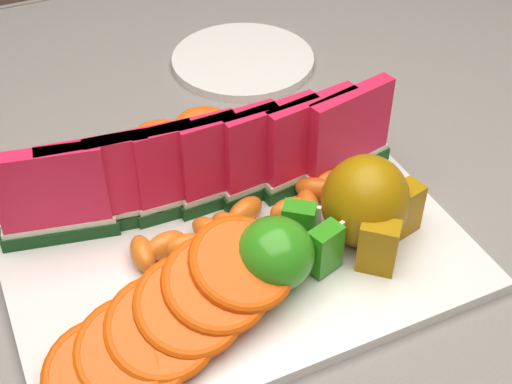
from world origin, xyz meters
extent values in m
cube|color=#4B361E|center=(0.00, 0.00, 0.73)|extent=(1.40, 0.90, 0.03)
cube|color=#4B361E|center=(0.64, 0.39, 0.36)|extent=(0.06, 0.06, 0.72)
cube|color=gray|center=(0.00, 0.00, 0.75)|extent=(1.52, 1.02, 0.01)
cube|color=gray|center=(0.00, 0.51, 0.66)|extent=(1.52, 0.01, 0.20)
cube|color=silver|center=(0.09, -0.07, 0.76)|extent=(0.40, 0.30, 0.01)
ellipsoid|color=#1B8015|center=(0.10, -0.13, 0.80)|extent=(0.07, 0.07, 0.06)
cube|color=#1B8015|center=(0.15, -0.14, 0.80)|extent=(0.03, 0.03, 0.04)
cube|color=beige|center=(0.15, -0.14, 0.80)|extent=(0.03, 0.01, 0.04)
cube|color=#1B8015|center=(0.14, -0.10, 0.80)|extent=(0.03, 0.03, 0.04)
cube|color=beige|center=(0.14, -0.10, 0.80)|extent=(0.02, 0.02, 0.04)
ellipsoid|color=olive|center=(0.20, -0.11, 0.81)|extent=(0.10, 0.10, 0.09)
cube|color=olive|center=(0.19, -0.15, 0.79)|extent=(0.04, 0.04, 0.05)
cube|color=olive|center=(0.23, -0.12, 0.79)|extent=(0.04, 0.03, 0.05)
cylinder|color=silver|center=(0.23, 0.22, 0.76)|extent=(0.21, 0.21, 0.01)
cube|color=#0C3712|center=(-0.05, 0.00, 0.78)|extent=(0.11, 0.04, 0.01)
cube|color=silver|center=(-0.05, 0.00, 0.79)|extent=(0.10, 0.04, 0.01)
cube|color=red|center=(-0.05, 0.00, 0.83)|extent=(0.10, 0.04, 0.08)
cube|color=#0C3712|center=(-0.01, -0.01, 0.78)|extent=(0.11, 0.04, 0.01)
cube|color=silver|center=(-0.01, -0.01, 0.79)|extent=(0.10, 0.03, 0.01)
cube|color=red|center=(-0.01, -0.01, 0.83)|extent=(0.10, 0.03, 0.08)
cube|color=#0C3712|center=(0.03, -0.01, 0.78)|extent=(0.11, 0.03, 0.01)
cube|color=silver|center=(0.03, -0.01, 0.79)|extent=(0.10, 0.03, 0.01)
cube|color=red|center=(0.03, -0.01, 0.83)|extent=(0.10, 0.02, 0.08)
cube|color=#0C3712|center=(0.07, -0.02, 0.78)|extent=(0.11, 0.02, 0.01)
cube|color=silver|center=(0.07, -0.02, 0.79)|extent=(0.10, 0.02, 0.01)
cube|color=red|center=(0.07, -0.02, 0.83)|extent=(0.10, 0.02, 0.08)
cube|color=#0C3712|center=(0.11, -0.02, 0.78)|extent=(0.11, 0.02, 0.01)
cube|color=silver|center=(0.11, -0.02, 0.79)|extent=(0.10, 0.02, 0.01)
cube|color=red|center=(0.11, -0.02, 0.83)|extent=(0.10, 0.02, 0.08)
cube|color=#0C3712|center=(0.15, -0.02, 0.78)|extent=(0.11, 0.03, 0.01)
cube|color=silver|center=(0.15, -0.02, 0.79)|extent=(0.10, 0.03, 0.01)
cube|color=red|center=(0.15, -0.02, 0.83)|extent=(0.10, 0.02, 0.08)
cube|color=#0C3712|center=(0.19, -0.03, 0.78)|extent=(0.11, 0.04, 0.01)
cube|color=silver|center=(0.19, -0.03, 0.79)|extent=(0.10, 0.03, 0.01)
cube|color=red|center=(0.19, -0.03, 0.83)|extent=(0.10, 0.03, 0.08)
cube|color=#0C3712|center=(0.23, -0.03, 0.78)|extent=(0.11, 0.04, 0.01)
cube|color=silver|center=(0.23, -0.03, 0.79)|extent=(0.10, 0.04, 0.01)
cube|color=red|center=(0.23, -0.03, 0.83)|extent=(0.10, 0.04, 0.08)
cylinder|color=#E55D11|center=(-0.06, -0.18, 0.79)|extent=(0.09, 0.09, 0.04)
torus|color=#DD3B00|center=(-0.06, -0.18, 0.79)|extent=(0.11, 0.10, 0.04)
cylinder|color=#E55D11|center=(-0.03, -0.17, 0.79)|extent=(0.09, 0.08, 0.04)
torus|color=#DD3B00|center=(-0.03, -0.17, 0.79)|extent=(0.10, 0.09, 0.04)
cylinder|color=#E55D11|center=(-0.01, -0.16, 0.80)|extent=(0.08, 0.08, 0.04)
torus|color=#DD3B00|center=(-0.01, -0.16, 0.80)|extent=(0.09, 0.09, 0.04)
cylinder|color=#E55D11|center=(0.02, -0.15, 0.80)|extent=(0.09, 0.09, 0.04)
torus|color=#DD3B00|center=(0.02, -0.15, 0.80)|extent=(0.10, 0.10, 0.04)
cylinder|color=#E55D11|center=(0.04, -0.14, 0.80)|extent=(0.10, 0.10, 0.04)
torus|color=#DD3B00|center=(0.04, -0.14, 0.80)|extent=(0.11, 0.11, 0.04)
cylinder|color=#E55D11|center=(0.07, -0.14, 0.81)|extent=(0.10, 0.10, 0.04)
torus|color=#DD3B00|center=(0.07, -0.14, 0.81)|extent=(0.12, 0.12, 0.04)
cylinder|color=#E55D11|center=(-0.03, 0.06, 0.78)|extent=(0.07, 0.06, 0.03)
torus|color=#DD3B00|center=(-0.03, 0.06, 0.78)|extent=(0.07, 0.07, 0.03)
cylinder|color=#E55D11|center=(0.02, 0.06, 0.79)|extent=(0.07, 0.07, 0.03)
torus|color=#DD3B00|center=(0.02, 0.06, 0.79)|extent=(0.08, 0.08, 0.03)
cylinder|color=#E55D11|center=(0.07, 0.06, 0.79)|extent=(0.08, 0.08, 0.03)
torus|color=#DD3B00|center=(0.07, 0.06, 0.79)|extent=(0.09, 0.08, 0.03)
cylinder|color=#E55D11|center=(0.12, 0.06, 0.79)|extent=(0.08, 0.08, 0.03)
torus|color=#DD3B00|center=(0.12, 0.06, 0.79)|extent=(0.09, 0.09, 0.03)
ellipsoid|color=#FF610D|center=(0.01, -0.07, 0.78)|extent=(0.02, 0.04, 0.02)
ellipsoid|color=#FF610D|center=(0.03, -0.06, 0.78)|extent=(0.04, 0.03, 0.02)
ellipsoid|color=#FF610D|center=(0.04, -0.07, 0.78)|extent=(0.04, 0.03, 0.02)
ellipsoid|color=#FF610D|center=(0.07, -0.07, 0.78)|extent=(0.04, 0.04, 0.02)
ellipsoid|color=#FF610D|center=(0.09, -0.07, 0.78)|extent=(0.04, 0.04, 0.02)
ellipsoid|color=#FF610D|center=(0.11, -0.05, 0.78)|extent=(0.04, 0.03, 0.02)
ellipsoid|color=#FF610D|center=(0.15, -0.07, 0.78)|extent=(0.04, 0.02, 0.02)
ellipsoid|color=#FF610D|center=(0.17, -0.07, 0.78)|extent=(0.03, 0.04, 0.02)
ellipsoid|color=#FF610D|center=(0.18, -0.05, 0.78)|extent=(0.04, 0.04, 0.02)
ellipsoid|color=#FF610D|center=(0.20, -0.05, 0.78)|extent=(0.04, 0.02, 0.02)
camera|label=1|loc=(-0.09, -0.50, 1.23)|focal=50.00mm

